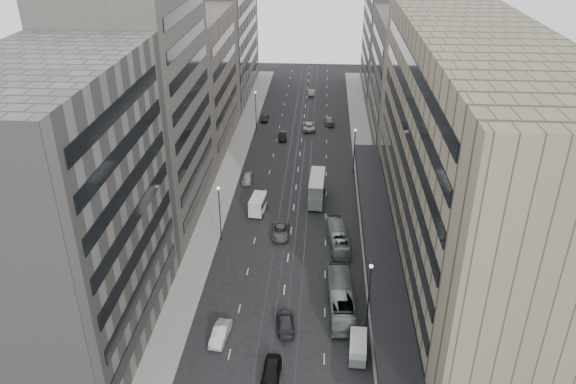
% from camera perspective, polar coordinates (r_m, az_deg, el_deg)
% --- Properties ---
extents(ground, '(220.00, 220.00, 0.00)m').
position_cam_1_polar(ground, '(69.29, -0.44, -10.38)').
color(ground, black).
rests_on(ground, ground).
extents(sidewalk_right, '(4.00, 125.00, 0.15)m').
position_cam_1_polar(sidewalk_right, '(101.71, 7.86, 2.49)').
color(sidewalk_right, gray).
rests_on(sidewalk_right, ground).
extents(sidewalk_left, '(4.00, 125.00, 0.15)m').
position_cam_1_polar(sidewalk_left, '(102.67, -5.63, 2.87)').
color(sidewalk_left, gray).
rests_on(sidewalk_left, ground).
extents(department_store, '(19.20, 60.00, 30.00)m').
position_cam_1_polar(department_store, '(70.57, 17.69, 3.10)').
color(department_store, '#756956').
rests_on(department_store, ground).
extents(building_right_mid, '(15.00, 28.00, 24.00)m').
position_cam_1_polar(building_right_mid, '(112.25, 12.75, 10.98)').
color(building_right_mid, '#48443E').
rests_on(building_right_mid, ground).
extents(building_right_far, '(15.00, 32.00, 28.00)m').
position_cam_1_polar(building_right_far, '(140.64, 11.16, 15.22)').
color(building_right_far, slate).
rests_on(building_right_far, ground).
extents(building_left_a, '(15.00, 28.00, 30.00)m').
position_cam_1_polar(building_left_a, '(59.84, -22.09, -2.11)').
color(building_left_a, slate).
rests_on(building_left_a, ground).
extents(building_left_b, '(15.00, 26.00, 34.00)m').
position_cam_1_polar(building_left_b, '(81.99, -14.81, 8.39)').
color(building_left_b, '#48443E').
rests_on(building_left_b, ground).
extents(building_left_c, '(15.00, 28.00, 25.00)m').
position_cam_1_polar(building_left_c, '(108.06, -10.31, 10.86)').
color(building_left_c, '#6A5C52').
rests_on(building_left_c, ground).
extents(building_left_d, '(15.00, 38.00, 28.00)m').
position_cam_1_polar(building_left_d, '(138.99, -7.22, 15.37)').
color(building_left_d, slate).
rests_on(building_left_d, ground).
extents(lamp_right_near, '(0.44, 0.44, 8.32)m').
position_cam_1_polar(lamp_right_near, '(62.30, 8.27, -9.66)').
color(lamp_right_near, '#262628').
rests_on(lamp_right_near, ground).
extents(lamp_right_far, '(0.44, 0.44, 8.32)m').
position_cam_1_polar(lamp_right_far, '(97.22, 6.78, 4.66)').
color(lamp_right_far, '#262628').
rests_on(lamp_right_far, ground).
extents(lamp_left_near, '(0.44, 0.44, 8.32)m').
position_cam_1_polar(lamp_left_near, '(77.56, -6.98, -1.53)').
color(lamp_left_near, '#262628').
rests_on(lamp_left_near, ground).
extents(lamp_left_far, '(0.44, 0.44, 8.32)m').
position_cam_1_polar(lamp_left_far, '(116.60, -3.30, 8.71)').
color(lamp_left_far, '#262628').
rests_on(lamp_left_far, ground).
extents(bus_near, '(3.25, 11.50, 3.17)m').
position_cam_1_polar(bus_near, '(66.63, 5.35, -10.58)').
color(bus_near, slate).
rests_on(bus_near, ground).
extents(bus_far, '(3.23, 9.68, 2.65)m').
position_cam_1_polar(bus_far, '(77.75, 5.09, -4.67)').
color(bus_far, gray).
rests_on(bus_far, ground).
extents(double_decker, '(2.70, 8.04, 4.36)m').
position_cam_1_polar(double_decker, '(88.43, 2.95, 0.39)').
color(double_decker, slate).
rests_on(double_decker, ground).
extents(vw_microbus, '(2.13, 4.26, 2.24)m').
position_cam_1_polar(vw_microbus, '(60.99, 7.11, -15.36)').
color(vw_microbus, slate).
rests_on(vw_microbus, ground).
extents(panel_van, '(2.61, 4.64, 2.80)m').
position_cam_1_polar(panel_van, '(85.49, -3.07, -1.24)').
color(panel_van, silver).
rests_on(panel_van, ground).
extents(sedan_0, '(1.98, 4.63, 1.56)m').
position_cam_1_polar(sedan_0, '(58.75, -1.70, -17.79)').
color(sedan_0, black).
rests_on(sedan_0, ground).
extents(sedan_1, '(2.00, 4.54, 1.45)m').
position_cam_1_polar(sedan_1, '(63.31, -6.90, -14.08)').
color(sedan_1, beige).
rests_on(sedan_1, ground).
extents(sedan_2, '(2.58, 5.12, 1.39)m').
position_cam_1_polar(sedan_2, '(80.12, -0.78, -4.02)').
color(sedan_2, '#4F4F51').
rests_on(sedan_2, ground).
extents(sedan_3, '(2.64, 5.15, 1.43)m').
position_cam_1_polar(sedan_3, '(64.30, -0.28, -13.08)').
color(sedan_3, '#2A2B2D').
rests_on(sedan_3, ground).
extents(sedan_4, '(1.70, 4.22, 1.44)m').
position_cam_1_polar(sedan_4, '(95.63, -4.14, 1.44)').
color(sedan_4, '#A59A89').
rests_on(sedan_4, ground).
extents(sedan_5, '(1.94, 4.40, 1.40)m').
position_cam_1_polar(sedan_5, '(113.04, -0.57, 5.71)').
color(sedan_5, black).
rests_on(sedan_5, ground).
extents(sedan_6, '(2.88, 5.59, 1.51)m').
position_cam_1_polar(sedan_6, '(118.24, 2.14, 6.72)').
color(sedan_6, '#B6B5B1').
rests_on(sedan_6, ground).
extents(sedan_7, '(2.36, 5.20, 1.48)m').
position_cam_1_polar(sedan_7, '(121.55, 4.20, 7.24)').
color(sedan_7, slate).
rests_on(sedan_7, ground).
extents(sedan_8, '(1.66, 3.98, 1.35)m').
position_cam_1_polar(sedan_8, '(123.09, -2.38, 7.52)').
color(sedan_8, '#252527').
rests_on(sedan_8, ground).
extents(sedan_9, '(1.60, 4.28, 1.40)m').
position_cam_1_polar(sedan_9, '(140.78, 2.42, 10.11)').
color(sedan_9, '#9E9483').
rests_on(sedan_9, ground).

